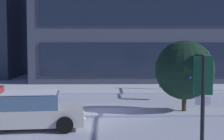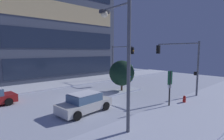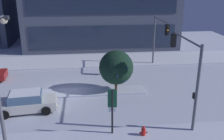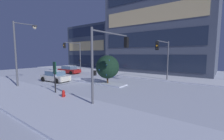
{
  "view_description": "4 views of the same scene",
  "coord_description": "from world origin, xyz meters",
  "px_view_note": "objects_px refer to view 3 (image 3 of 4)",
  "views": [
    {
      "loc": [
        0.29,
        -16.32,
        3.34
      ],
      "look_at": [
        0.62,
        -0.99,
        2.24
      ],
      "focal_mm": 53.1,
      "sensor_mm": 36.0,
      "label": 1
    },
    {
      "loc": [
        -9.91,
        -14.02,
        4.68
      ],
      "look_at": [
        2.1,
        -0.85,
        2.73
      ],
      "focal_mm": 27.8,
      "sensor_mm": 36.0,
      "label": 2
    },
    {
      "loc": [
        1.66,
        -20.33,
        9.0
      ],
      "look_at": [
        3.85,
        -0.28,
        1.99
      ],
      "focal_mm": 40.85,
      "sensor_mm": 36.0,
      "label": 3
    },
    {
      "loc": [
        15.84,
        -14.8,
        3.8
      ],
      "look_at": [
        4.25,
        0.69,
        1.72
      ],
      "focal_mm": 24.19,
      "sensor_mm": 36.0,
      "label": 4
    }
  ],
  "objects_px": {
    "traffic_light_corner_near_right": "(186,63)",
    "parking_info_sign": "(112,107)",
    "car_near": "(26,102)",
    "traffic_light_corner_far_right": "(159,34)",
    "fire_hydrant": "(143,132)",
    "decorated_tree_median": "(116,67)"
  },
  "relations": [
    {
      "from": "car_near",
      "to": "traffic_light_corner_far_right",
      "type": "distance_m",
      "value": 14.92
    },
    {
      "from": "car_near",
      "to": "fire_hydrant",
      "type": "distance_m",
      "value": 8.82
    },
    {
      "from": "traffic_light_corner_far_right",
      "to": "parking_info_sign",
      "type": "height_order",
      "value": "traffic_light_corner_far_right"
    },
    {
      "from": "car_near",
      "to": "traffic_light_corner_far_right",
      "type": "height_order",
      "value": "traffic_light_corner_far_right"
    },
    {
      "from": "traffic_light_corner_far_right",
      "to": "fire_hydrant",
      "type": "height_order",
      "value": "traffic_light_corner_far_right"
    },
    {
      "from": "traffic_light_corner_far_right",
      "to": "fire_hydrant",
      "type": "xyz_separation_m",
      "value": [
        -4.36,
        -12.31,
        -3.55
      ]
    },
    {
      "from": "traffic_light_corner_far_right",
      "to": "car_near",
      "type": "bearing_deg",
      "value": -56.18
    },
    {
      "from": "traffic_light_corner_far_right",
      "to": "fire_hydrant",
      "type": "distance_m",
      "value": 13.54
    },
    {
      "from": "car_near",
      "to": "fire_hydrant",
      "type": "height_order",
      "value": "car_near"
    },
    {
      "from": "traffic_light_corner_near_right",
      "to": "decorated_tree_median",
      "type": "distance_m",
      "value": 6.52
    },
    {
      "from": "traffic_light_corner_near_right",
      "to": "parking_info_sign",
      "type": "bearing_deg",
      "value": 109.49
    },
    {
      "from": "car_near",
      "to": "traffic_light_corner_near_right",
      "type": "height_order",
      "value": "traffic_light_corner_near_right"
    },
    {
      "from": "car_near",
      "to": "fire_hydrant",
      "type": "bearing_deg",
      "value": -34.22
    },
    {
      "from": "traffic_light_corner_far_right",
      "to": "traffic_light_corner_near_right",
      "type": "bearing_deg",
      "value": -6.5
    },
    {
      "from": "traffic_light_corner_far_right",
      "to": "traffic_light_corner_near_right",
      "type": "xyz_separation_m",
      "value": [
        -1.15,
        -10.09,
        0.05
      ]
    },
    {
      "from": "traffic_light_corner_near_right",
      "to": "decorated_tree_median",
      "type": "relative_size",
      "value": 1.57
    },
    {
      "from": "parking_info_sign",
      "to": "fire_hydrant",
      "type": "bearing_deg",
      "value": -96.56
    },
    {
      "from": "fire_hydrant",
      "to": "car_near",
      "type": "bearing_deg",
      "value": 151.56
    },
    {
      "from": "decorated_tree_median",
      "to": "parking_info_sign",
      "type": "bearing_deg",
      "value": -99.09
    },
    {
      "from": "car_near",
      "to": "parking_info_sign",
      "type": "height_order",
      "value": "parking_info_sign"
    },
    {
      "from": "traffic_light_corner_near_right",
      "to": "fire_hydrant",
      "type": "distance_m",
      "value": 5.31
    },
    {
      "from": "traffic_light_corner_near_right",
      "to": "traffic_light_corner_far_right",
      "type": "bearing_deg",
      "value": -6.5
    }
  ]
}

